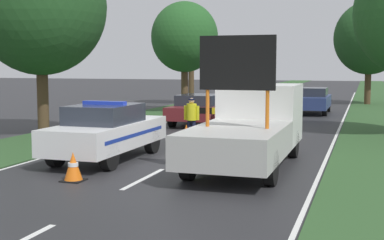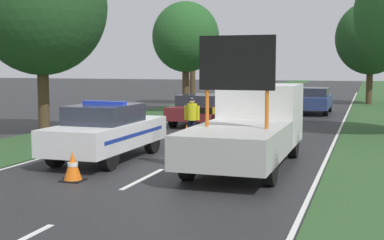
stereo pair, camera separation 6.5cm
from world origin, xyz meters
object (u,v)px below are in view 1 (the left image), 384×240
roadside_tree_near_right (191,36)px  roadside_tree_far_left (185,37)px  work_truck (251,125)px  roadside_tree_mid_left (369,38)px  traffic_cone_near_police (242,130)px  queued_car_wagon_maroon (200,109)px  queued_car_hatch_blue (312,100)px  police_officer (192,116)px  roadside_tree_mid_right (40,6)px  pedestrian_civilian (228,115)px  traffic_cone_near_truck (186,131)px  police_car (107,131)px  traffic_cone_behind_barrier (73,167)px  road_barrier (225,114)px  traffic_cone_centre_front (217,131)px  traffic_cone_lane_edge (294,128)px

roadside_tree_near_right → roadside_tree_far_left: roadside_tree_near_right is taller
work_truck → roadside_tree_mid_left: size_ratio=0.88×
traffic_cone_near_police → queued_car_wagon_maroon: (-2.84, 3.95, 0.41)m
work_truck → traffic_cone_near_police: 5.16m
roadside_tree_far_left → queued_car_hatch_blue: bearing=13.3°
police_officer → roadside_tree_mid_left: 21.77m
roadside_tree_near_right → roadside_tree_mid_right: 16.85m
pedestrian_civilian → roadside_tree_near_right: roadside_tree_near_right is taller
traffic_cone_near_truck → roadside_tree_near_right: 17.33m
police_car → police_officer: bearing=72.6°
work_truck → traffic_cone_near_truck: work_truck is taller
police_officer → roadside_tree_near_right: (-5.53, 16.86, 3.73)m
traffic_cone_near_truck → roadside_tree_mid_right: bearing=-171.2°
work_truck → traffic_cone_near_truck: bearing=-51.1°
police_car → roadside_tree_far_left: (-2.78, 14.97, 3.39)m
traffic_cone_behind_barrier → roadside_tree_near_right: (-4.87, 23.65, 4.31)m
traffic_cone_near_police → queued_car_hatch_blue: queued_car_hatch_blue is taller
road_barrier → traffic_cone_centre_front: (-0.46, 0.53, -0.71)m
road_barrier → police_officer: (-0.98, -0.86, -0.04)m
pedestrian_civilian → traffic_cone_near_truck: size_ratio=3.29×
traffic_cone_centre_front → traffic_cone_near_police: bearing=7.9°
traffic_cone_near_truck → traffic_cone_behind_barrier: traffic_cone_behind_barrier is taller
work_truck → roadside_tree_far_left: 16.20m
road_barrier → traffic_cone_behind_barrier: size_ratio=4.21×
traffic_cone_behind_barrier → traffic_cone_lane_edge: bearing=66.4°
pedestrian_civilian → roadside_tree_near_right: size_ratio=0.27×
pedestrian_civilian → queued_car_wagon_maroon: size_ratio=0.38×
pedestrian_civilian → traffic_cone_lane_edge: bearing=60.5°
police_officer → roadside_tree_near_right: 18.13m
road_barrier → roadside_tree_mid_right: size_ratio=0.38×
traffic_cone_behind_barrier → work_truck: bearing=44.4°
road_barrier → roadside_tree_mid_left: (4.85, 19.81, 3.53)m
pedestrian_civilian → queued_car_wagon_maroon: bearing=127.5°
police_car → roadside_tree_mid_left: bearing=73.5°
work_truck → roadside_tree_far_left: roadside_tree_far_left is taller
work_truck → roadside_tree_mid_right: bearing=-20.0°
traffic_cone_lane_edge → roadside_tree_far_left: size_ratio=0.12×
police_officer → traffic_cone_lane_edge: 3.94m
police_car → work_truck: size_ratio=0.77×
road_barrier → police_officer: size_ratio=1.86×
roadside_tree_near_right → roadside_tree_mid_left: (11.36, 3.81, -0.16)m
traffic_cone_near_police → work_truck: bearing=-74.8°
traffic_cone_behind_barrier → roadside_tree_mid_right: size_ratio=0.09×
pedestrian_civilian → traffic_cone_near_police: bearing=96.7°
traffic_cone_lane_edge → roadside_tree_far_left: 12.04m
traffic_cone_near_truck → queued_car_wagon_maroon: bearing=101.0°
traffic_cone_near_truck → roadside_tree_far_left: (-3.51, 10.09, 3.96)m
traffic_cone_lane_edge → roadside_tree_near_right: size_ratio=0.11×
traffic_cone_behind_barrier → roadside_tree_far_left: (-3.33, 17.76, 3.88)m
police_officer → traffic_cone_near_truck: 1.20m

